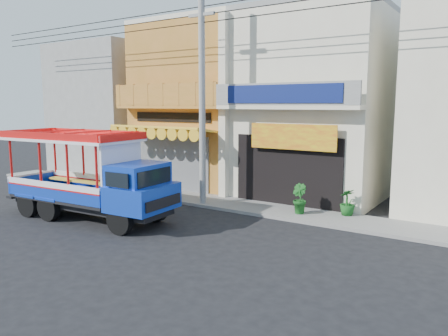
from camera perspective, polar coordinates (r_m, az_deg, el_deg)
name	(u,v)px	position (r m, az deg, el deg)	size (l,w,h in m)	color
ground	(169,228)	(15.02, -7.21, -7.82)	(90.00, 90.00, 0.00)	black
sidewalk	(232,204)	(18.11, 1.10, -4.74)	(30.00, 2.00, 0.12)	slate
shophouse_left	(209,105)	(23.16, -1.98, 8.21)	(6.00, 7.50, 8.24)	#A97125
shophouse_right	(317,105)	(20.27, 12.09, 8.01)	(6.00, 6.75, 8.24)	beige
party_pilaster	(224,108)	(18.90, -0.05, 7.86)	(0.35, 0.30, 8.00)	beige
filler_building_left	(117,110)	(27.85, -13.83, 7.37)	(6.00, 6.00, 7.60)	gray
utility_pole	(205,82)	(17.56, -2.50, 11.18)	(28.00, 0.26, 9.00)	gray
songthaew_truck	(98,179)	(16.12, -16.07, -1.35)	(6.97, 2.66, 3.19)	black
green_sign	(141,178)	(21.55, -10.75, -1.35)	(0.73, 0.43, 1.11)	black
potted_plant_b	(299,199)	(16.52, 9.76, -3.97)	(0.61, 0.49, 1.11)	#17511A
potted_plant_c	(347,202)	(16.64, 15.82, -4.31)	(0.55, 0.55, 0.97)	#17511A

